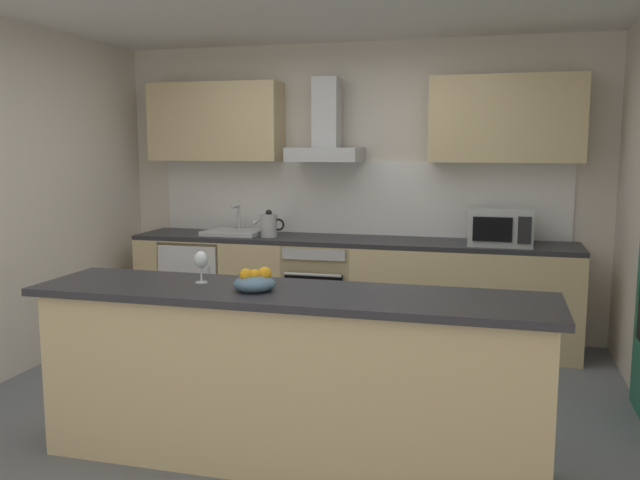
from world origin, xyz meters
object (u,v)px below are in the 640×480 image
(microwave, at_px, (500,227))
(sink, at_px, (234,232))
(fruit_bowl, at_px, (255,282))
(oven, at_px, (322,288))
(refrigerator, at_px, (201,285))
(kettle, at_px, (269,225))
(range_hood, at_px, (326,135))
(wine_glass, at_px, (201,261))

(microwave, height_order, sink, microwave)
(fruit_bowl, bearing_deg, oven, 96.22)
(sink, bearing_deg, refrigerator, -177.61)
(oven, distance_m, fruit_bowl, 2.41)
(refrigerator, bearing_deg, sink, 2.39)
(oven, bearing_deg, sink, 179.24)
(microwave, bearing_deg, fruit_bowl, -118.12)
(kettle, bearing_deg, sink, 172.75)
(range_hood, bearing_deg, oven, -90.00)
(wine_glass, bearing_deg, oven, 87.54)
(wine_glass, bearing_deg, kettle, 99.80)
(oven, bearing_deg, microwave, -1.07)
(oven, distance_m, range_hood, 1.33)
(sink, bearing_deg, fruit_bowl, -65.27)
(microwave, bearing_deg, range_hood, 173.97)
(sink, bearing_deg, kettle, -7.25)
(sink, height_order, fruit_bowl, sink)
(refrigerator, xyz_separation_m, sink, (0.33, 0.01, 0.50))
(oven, relative_size, range_hood, 1.11)
(kettle, bearing_deg, range_hood, 18.91)
(wine_glass, bearing_deg, range_hood, 87.67)
(refrigerator, relative_size, sink, 1.70)
(sink, distance_m, fruit_bowl, 2.59)
(oven, xyz_separation_m, range_hood, (-0.00, 0.13, 1.33))
(sink, distance_m, kettle, 0.36)
(kettle, bearing_deg, microwave, 0.17)
(refrigerator, bearing_deg, wine_glass, -64.60)
(refrigerator, distance_m, wine_glass, 2.56)
(oven, height_order, kettle, kettle)
(oven, bearing_deg, range_hood, 90.00)
(microwave, xyz_separation_m, kettle, (-1.97, -0.01, -0.04))
(refrigerator, distance_m, fruit_bowl, 2.79)
(sink, relative_size, kettle, 1.73)
(kettle, distance_m, range_hood, 0.93)
(refrigerator, bearing_deg, fruit_bowl, -58.86)
(microwave, distance_m, kettle, 1.97)
(microwave, bearing_deg, wine_glass, -125.68)
(sink, xyz_separation_m, fruit_bowl, (1.08, -2.35, 0.06))
(oven, relative_size, sink, 1.60)
(refrigerator, relative_size, microwave, 1.70)
(fruit_bowl, bearing_deg, microwave, 61.88)
(oven, height_order, microwave, microwave)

